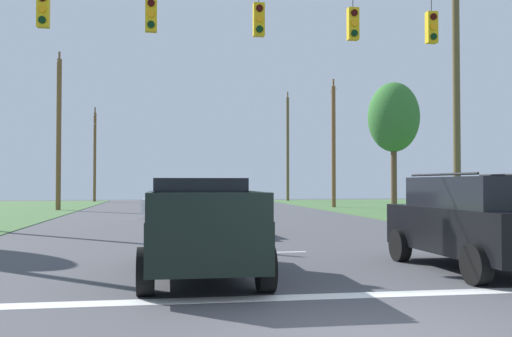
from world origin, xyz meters
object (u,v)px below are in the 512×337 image
object	(u,v)px
distant_car_crossing_white	(183,203)
distant_car_far_parked	(211,212)
utility_pole_distant_left	(95,154)
overhead_signal_span	(252,88)
suv_black	(477,220)
utility_pole_mid_right	(456,98)
utility_pole_distant_right	(59,133)
pickup_truck	(200,227)
utility_pole_near_left	(288,148)
utility_pole_far_right	(334,145)
tree_roadside_far_right	(394,118)

from	to	relation	value
distant_car_crossing_white	distant_car_far_parked	xyz separation A→B (m)	(0.69, -10.04, 0.00)
distant_car_crossing_white	utility_pole_distant_left	bearing A→B (deg)	105.62
overhead_signal_span	suv_black	xyz separation A→B (m)	(4.06, -4.87, -3.52)
suv_black	distant_car_crossing_white	xyz separation A→B (m)	(-5.55, 19.58, -0.27)
distant_car_far_parked	utility_pole_mid_right	xyz separation A→B (m)	(11.11, 2.84, 4.83)
utility_pole_distant_right	utility_pole_distant_left	bearing A→B (deg)	89.36
overhead_signal_span	pickup_truck	bearing A→B (deg)	-110.86
suv_black	utility_pole_near_left	size ratio (longest dim) A/B	0.42
distant_car_far_parked	utility_pole_far_right	xyz separation A→B (m)	(11.09, 21.58, 4.00)
overhead_signal_span	utility_pole_distant_left	distance (m)	44.24
utility_pole_distant_right	distant_car_crossing_white	bearing A→B (deg)	-50.52
distant_car_crossing_white	utility_pole_mid_right	size ratio (longest dim) A/B	0.38
distant_car_crossing_white	utility_pole_distant_right	world-z (taller)	utility_pole_distant_right
utility_pole_mid_right	utility_pole_distant_left	xyz separation A→B (m)	(-19.77, 35.71, -0.86)
utility_pole_near_left	tree_roadside_far_right	size ratio (longest dim) A/B	1.40
utility_pole_mid_right	tree_roadside_far_right	world-z (taller)	utility_pole_mid_right
overhead_signal_span	utility_pole_far_right	size ratio (longest dim) A/B	1.92
overhead_signal_span	pickup_truck	world-z (taller)	overhead_signal_span
utility_pole_mid_right	utility_pole_distant_right	size ratio (longest dim) A/B	1.06
overhead_signal_span	suv_black	bearing A→B (deg)	-50.17
suv_black	utility_pole_far_right	size ratio (longest dim) A/B	0.49
utility_pole_far_right	pickup_truck	bearing A→B (deg)	-111.32
pickup_truck	utility_pole_distant_left	distance (m)	48.58
utility_pole_near_left	utility_pole_distant_left	xyz separation A→B (m)	(-19.72, 0.43, -0.85)
overhead_signal_span	tree_roadside_far_right	size ratio (longest dim) A/B	2.31
overhead_signal_span	tree_roadside_far_right	xyz separation A→B (m)	(11.69, 17.92, 1.37)
overhead_signal_span	distant_car_crossing_white	world-z (taller)	overhead_signal_span
suv_black	utility_pole_distant_right	bearing A→B (deg)	114.95
utility_pole_far_right	tree_roadside_far_right	bearing A→B (deg)	-80.47
tree_roadside_far_right	overhead_signal_span	bearing A→B (deg)	-123.11
pickup_truck	utility_pole_far_right	xyz separation A→B (m)	(12.04, 30.84, 3.82)
utility_pole_distant_left	tree_roadside_far_right	bearing A→B (deg)	-50.11
overhead_signal_span	distant_car_crossing_white	size ratio (longest dim) A/B	4.31
distant_car_far_parked	utility_pole_distant_right	size ratio (longest dim) A/B	0.41
distant_car_far_parked	utility_pole_distant_left	size ratio (longest dim) A/B	0.46
distant_car_crossing_white	tree_roadside_far_right	distance (m)	14.51
distant_car_far_parked	utility_pole_far_right	distance (m)	24.59
distant_car_crossing_white	utility_pole_near_left	distance (m)	30.82
pickup_truck	distant_car_crossing_white	bearing A→B (deg)	89.22
utility_pole_distant_left	tree_roadside_far_right	world-z (taller)	utility_pole_distant_left
pickup_truck	utility_pole_near_left	distance (m)	49.10
utility_pole_distant_right	utility_pole_far_right	bearing A→B (deg)	4.62
pickup_truck	utility_pole_distant_left	xyz separation A→B (m)	(-7.71, 47.81, 3.79)
overhead_signal_span	distant_car_far_parked	world-z (taller)	overhead_signal_span
utility_pole_mid_right	utility_pole_near_left	size ratio (longest dim) A/B	1.00
utility_pole_distant_right	utility_pole_distant_left	xyz separation A→B (m)	(0.21, 18.58, -0.55)
distant_car_far_parked	utility_pole_mid_right	distance (m)	12.44
distant_car_far_parked	tree_roadside_far_right	world-z (taller)	tree_roadside_far_right
pickup_truck	utility_pole_mid_right	world-z (taller)	utility_pole_mid_right
distant_car_crossing_white	utility_pole_far_right	world-z (taller)	utility_pole_far_right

